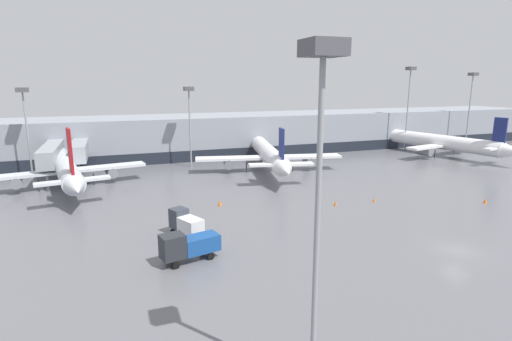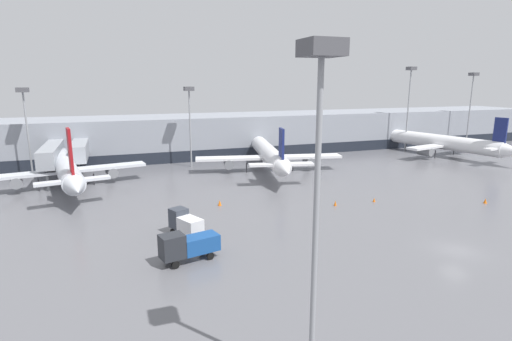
{
  "view_description": "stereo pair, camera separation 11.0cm",
  "coord_description": "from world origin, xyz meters",
  "px_view_note": "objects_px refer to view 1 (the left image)",
  "views": [
    {
      "loc": [
        -31.41,
        -27.88,
        16.26
      ],
      "look_at": [
        -10.8,
        28.68,
        3.0
      ],
      "focal_mm": 28.0,
      "sensor_mm": 36.0,
      "label": 1
    },
    {
      "loc": [
        -31.31,
        -27.92,
        16.26
      ],
      "look_at": [
        -10.8,
        28.68,
        3.0
      ],
      "focal_mm": 28.0,
      "sensor_mm": 36.0,
      "label": 2
    }
  ],
  "objects_px": {
    "traffic_cone_0": "(335,203)",
    "traffic_cone_2": "(220,203)",
    "parked_jet_1": "(443,142)",
    "traffic_cone_3": "(374,200)",
    "apron_light_mast_4": "(189,103)",
    "apron_light_mast_3": "(321,123)",
    "apron_light_mast_2": "(410,86)",
    "apron_light_mast_5": "(24,106)",
    "parked_jet_0": "(269,155)",
    "service_truck_0": "(185,222)",
    "traffic_cone_1": "(485,201)",
    "apron_light_mast_1": "(472,89)",
    "parked_jet_2": "(65,168)",
    "service_truck_1": "(188,245)"
  },
  "relations": [
    {
      "from": "traffic_cone_0",
      "to": "traffic_cone_2",
      "type": "relative_size",
      "value": 0.94
    },
    {
      "from": "parked_jet_1",
      "to": "traffic_cone_3",
      "type": "distance_m",
      "value": 43.83
    },
    {
      "from": "apron_light_mast_4",
      "to": "traffic_cone_0",
      "type": "bearing_deg",
      "value": -67.52
    },
    {
      "from": "traffic_cone_2",
      "to": "apron_light_mast_3",
      "type": "relative_size",
      "value": 0.04
    },
    {
      "from": "apron_light_mast_2",
      "to": "apron_light_mast_5",
      "type": "bearing_deg",
      "value": -179.62
    },
    {
      "from": "apron_light_mast_2",
      "to": "traffic_cone_3",
      "type": "bearing_deg",
      "value": -134.82
    },
    {
      "from": "parked_jet_0",
      "to": "traffic_cone_0",
      "type": "distance_m",
      "value": 23.33
    },
    {
      "from": "parked_jet_0",
      "to": "service_truck_0",
      "type": "relative_size",
      "value": 7.3
    },
    {
      "from": "apron_light_mast_4",
      "to": "traffic_cone_3",
      "type": "bearing_deg",
      "value": -59.16
    },
    {
      "from": "traffic_cone_1",
      "to": "traffic_cone_0",
      "type": "bearing_deg",
      "value": 163.11
    },
    {
      "from": "apron_light_mast_2",
      "to": "apron_light_mast_5",
      "type": "relative_size",
      "value": 1.29
    },
    {
      "from": "apron_light_mast_1",
      "to": "traffic_cone_0",
      "type": "bearing_deg",
      "value": -150.52
    },
    {
      "from": "apron_light_mast_3",
      "to": "traffic_cone_3",
      "type": "bearing_deg",
      "value": 48.7
    },
    {
      "from": "parked_jet_0",
      "to": "apron_light_mast_1",
      "type": "bearing_deg",
      "value": -68.2
    },
    {
      "from": "parked_jet_2",
      "to": "apron_light_mast_1",
      "type": "distance_m",
      "value": 95.24
    },
    {
      "from": "parked_jet_1",
      "to": "parked_jet_2",
      "type": "relative_size",
      "value": 1.03
    },
    {
      "from": "traffic_cone_0",
      "to": "apron_light_mast_5",
      "type": "height_order",
      "value": "apron_light_mast_5"
    },
    {
      "from": "parked_jet_0",
      "to": "apron_light_mast_1",
      "type": "relative_size",
      "value": 1.8
    },
    {
      "from": "service_truck_0",
      "to": "traffic_cone_3",
      "type": "height_order",
      "value": "service_truck_0"
    },
    {
      "from": "parked_jet_0",
      "to": "service_truck_1",
      "type": "bearing_deg",
      "value": 159.33
    },
    {
      "from": "traffic_cone_0",
      "to": "traffic_cone_2",
      "type": "distance_m",
      "value": 15.64
    },
    {
      "from": "apron_light_mast_1",
      "to": "traffic_cone_1",
      "type": "bearing_deg",
      "value": -134.64
    },
    {
      "from": "parked_jet_2",
      "to": "apron_light_mast_1",
      "type": "relative_size",
      "value": 1.85
    },
    {
      "from": "apron_light_mast_3",
      "to": "service_truck_1",
      "type": "bearing_deg",
      "value": 101.04
    },
    {
      "from": "parked_jet_2",
      "to": "traffic_cone_0",
      "type": "bearing_deg",
      "value": -133.24
    },
    {
      "from": "traffic_cone_0",
      "to": "traffic_cone_1",
      "type": "distance_m",
      "value": 20.94
    },
    {
      "from": "service_truck_0",
      "to": "apron_light_mast_2",
      "type": "height_order",
      "value": "apron_light_mast_2"
    },
    {
      "from": "parked_jet_1",
      "to": "apron_light_mast_3",
      "type": "height_order",
      "value": "apron_light_mast_3"
    },
    {
      "from": "apron_light_mast_1",
      "to": "apron_light_mast_4",
      "type": "bearing_deg",
      "value": -179.13
    },
    {
      "from": "parked_jet_0",
      "to": "apron_light_mast_4",
      "type": "xyz_separation_m",
      "value": [
        -12.98,
        9.09,
        9.37
      ]
    },
    {
      "from": "parked_jet_1",
      "to": "apron_light_mast_2",
      "type": "distance_m",
      "value": 15.62
    },
    {
      "from": "traffic_cone_2",
      "to": "apron_light_mast_4",
      "type": "bearing_deg",
      "value": 87.14
    },
    {
      "from": "parked_jet_2",
      "to": "traffic_cone_0",
      "type": "relative_size",
      "value": 47.8
    },
    {
      "from": "service_truck_1",
      "to": "traffic_cone_1",
      "type": "relative_size",
      "value": 8.43
    },
    {
      "from": "traffic_cone_1",
      "to": "traffic_cone_2",
      "type": "distance_m",
      "value": 36.57
    },
    {
      "from": "service_truck_1",
      "to": "traffic_cone_0",
      "type": "bearing_deg",
      "value": -168.06
    },
    {
      "from": "service_truck_1",
      "to": "apron_light_mast_2",
      "type": "height_order",
      "value": "apron_light_mast_2"
    },
    {
      "from": "service_truck_0",
      "to": "parked_jet_2",
      "type": "bearing_deg",
      "value": 2.8
    },
    {
      "from": "traffic_cone_2",
      "to": "traffic_cone_1",
      "type": "bearing_deg",
      "value": -18.29
    },
    {
      "from": "service_truck_0",
      "to": "traffic_cone_2",
      "type": "bearing_deg",
      "value": -58.36
    },
    {
      "from": "parked_jet_0",
      "to": "parked_jet_1",
      "type": "height_order",
      "value": "parked_jet_1"
    },
    {
      "from": "parked_jet_2",
      "to": "service_truck_0",
      "type": "xyz_separation_m",
      "value": [
        14.0,
        -27.13,
        -1.63
      ]
    },
    {
      "from": "traffic_cone_1",
      "to": "traffic_cone_3",
      "type": "xyz_separation_m",
      "value": [
        -13.97,
        5.83,
        -0.05
      ]
    },
    {
      "from": "traffic_cone_0",
      "to": "apron_light_mast_3",
      "type": "height_order",
      "value": "apron_light_mast_3"
    },
    {
      "from": "apron_light_mast_1",
      "to": "parked_jet_1",
      "type": "bearing_deg",
      "value": -151.87
    },
    {
      "from": "parked_jet_1",
      "to": "traffic_cone_3",
      "type": "xyz_separation_m",
      "value": [
        -36.15,
        -24.63,
        -2.85
      ]
    },
    {
      "from": "parked_jet_1",
      "to": "traffic_cone_1",
      "type": "xyz_separation_m",
      "value": [
        -22.18,
        -30.47,
        -2.8
      ]
    },
    {
      "from": "service_truck_1",
      "to": "apron_light_mast_2",
      "type": "relative_size",
      "value": 0.29
    },
    {
      "from": "parked_jet_2",
      "to": "traffic_cone_0",
      "type": "height_order",
      "value": "parked_jet_2"
    },
    {
      "from": "parked_jet_2",
      "to": "apron_light_mast_4",
      "type": "bearing_deg",
      "value": -76.95
    }
  ]
}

